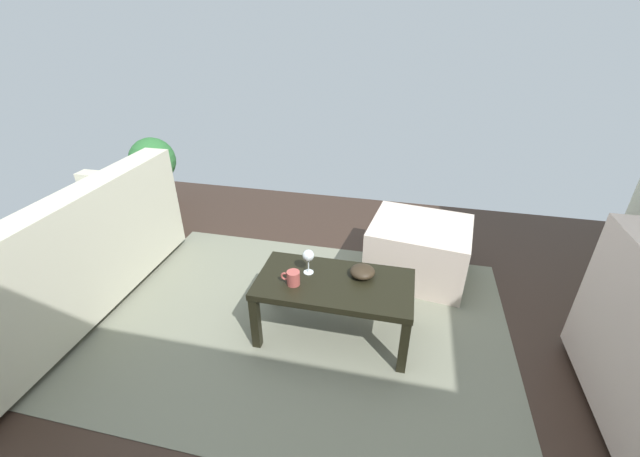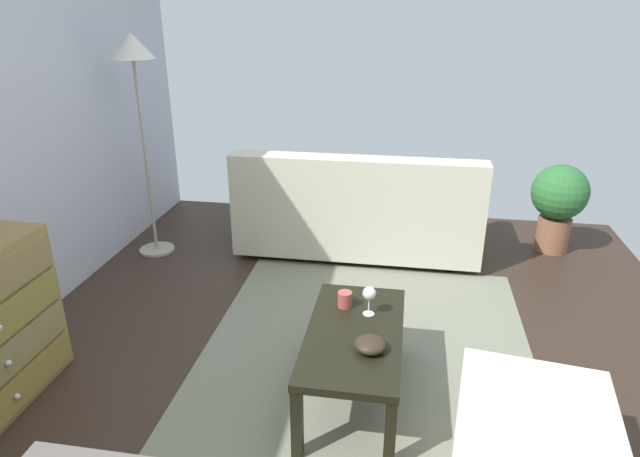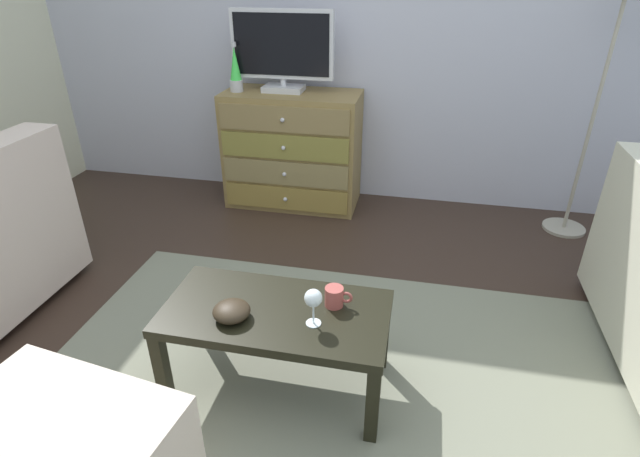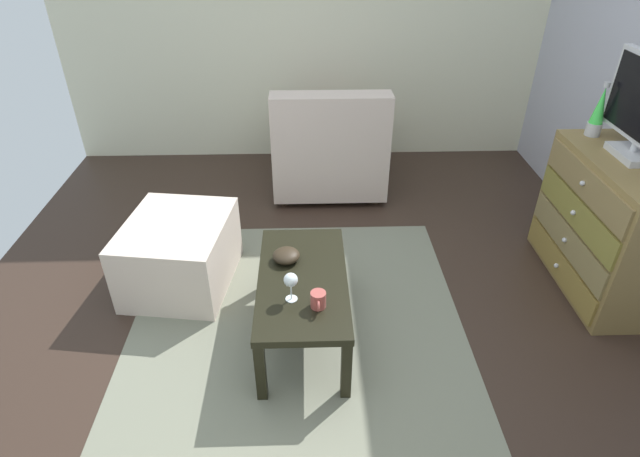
{
  "view_description": "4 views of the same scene",
  "coord_description": "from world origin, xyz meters",
  "px_view_note": "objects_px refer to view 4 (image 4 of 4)",
  "views": [
    {
      "loc": [
        -0.34,
        1.67,
        1.79
      ],
      "look_at": [
        0.03,
        0.04,
        0.86
      ],
      "focal_mm": 22.17,
      "sensor_mm": 36.0,
      "label": 1
    },
    {
      "loc": [
        -2.3,
        -0.37,
        1.9
      ],
      "look_at": [
        0.13,
        0.03,
        0.87
      ],
      "focal_mm": 30.78,
      "sensor_mm": 36.0,
      "label": 2
    },
    {
      "loc": [
        0.49,
        -1.67,
        1.63
      ],
      "look_at": [
        0.15,
        -0.08,
        0.75
      ],
      "focal_mm": 27.52,
      "sensor_mm": 36.0,
      "label": 3
    },
    {
      "loc": [
        2.08,
        -0.13,
        2.07
      ],
      "look_at": [
        -0.02,
        -0.07,
        0.7
      ],
      "focal_mm": 28.58,
      "sensor_mm": 36.0,
      "label": 4
    }
  ],
  "objects_px": {
    "coffee_table": "(303,286)",
    "wine_glass": "(291,281)",
    "lava_lamp": "(599,112)",
    "mug": "(318,300)",
    "ottoman": "(180,253)",
    "bowl_decorative": "(286,256)",
    "armchair": "(329,148)",
    "dresser": "(609,226)"
  },
  "relations": [
    {
      "from": "wine_glass",
      "to": "ottoman",
      "type": "bearing_deg",
      "value": -133.02
    },
    {
      "from": "mug",
      "to": "bowl_decorative",
      "type": "bearing_deg",
      "value": -156.71
    },
    {
      "from": "dresser",
      "to": "mug",
      "type": "bearing_deg",
      "value": -69.89
    },
    {
      "from": "dresser",
      "to": "mug",
      "type": "relative_size",
      "value": 8.49
    },
    {
      "from": "dresser",
      "to": "coffee_table",
      "type": "relative_size",
      "value": 1.06
    },
    {
      "from": "lava_lamp",
      "to": "bowl_decorative",
      "type": "height_order",
      "value": "lava_lamp"
    },
    {
      "from": "lava_lamp",
      "to": "armchair",
      "type": "relative_size",
      "value": 0.37
    },
    {
      "from": "coffee_table",
      "to": "lava_lamp",
      "type": "bearing_deg",
      "value": 114.04
    },
    {
      "from": "coffee_table",
      "to": "armchair",
      "type": "xyz_separation_m",
      "value": [
        -1.71,
        0.22,
        0.02
      ]
    },
    {
      "from": "coffee_table",
      "to": "mug",
      "type": "height_order",
      "value": "mug"
    },
    {
      "from": "coffee_table",
      "to": "ottoman",
      "type": "height_order",
      "value": "ottoman"
    },
    {
      "from": "lava_lamp",
      "to": "bowl_decorative",
      "type": "xyz_separation_m",
      "value": [
        0.65,
        -1.88,
        -0.55
      ]
    },
    {
      "from": "dresser",
      "to": "coffee_table",
      "type": "distance_m",
      "value": 1.88
    },
    {
      "from": "dresser",
      "to": "lava_lamp",
      "type": "distance_m",
      "value": 0.68
    },
    {
      "from": "mug",
      "to": "armchair",
      "type": "bearing_deg",
      "value": 175.9
    },
    {
      "from": "wine_glass",
      "to": "lava_lamp",
      "type": "bearing_deg",
      "value": 117.69
    },
    {
      "from": "dresser",
      "to": "bowl_decorative",
      "type": "bearing_deg",
      "value": -82.19
    },
    {
      "from": "coffee_table",
      "to": "bowl_decorative",
      "type": "xyz_separation_m",
      "value": [
        -0.15,
        -0.09,
        0.09
      ]
    },
    {
      "from": "dresser",
      "to": "ottoman",
      "type": "xyz_separation_m",
      "value": [
        -0.08,
        -2.6,
        -0.2
      ]
    },
    {
      "from": "dresser",
      "to": "coffee_table",
      "type": "bearing_deg",
      "value": -77.26
    },
    {
      "from": "wine_glass",
      "to": "mug",
      "type": "xyz_separation_m",
      "value": [
        0.06,
        0.13,
        -0.07
      ]
    },
    {
      "from": "coffee_table",
      "to": "wine_glass",
      "type": "relative_size",
      "value": 5.84
    },
    {
      "from": "armchair",
      "to": "ottoman",
      "type": "bearing_deg",
      "value": -38.75
    },
    {
      "from": "wine_glass",
      "to": "ottoman",
      "type": "distance_m",
      "value": 1.02
    },
    {
      "from": "armchair",
      "to": "ottoman",
      "type": "xyz_separation_m",
      "value": [
        1.22,
        -0.98,
        -0.15
      ]
    },
    {
      "from": "lava_lamp",
      "to": "mug",
      "type": "xyz_separation_m",
      "value": [
        1.03,
        -1.72,
        -0.54
      ]
    },
    {
      "from": "lava_lamp",
      "to": "bowl_decorative",
      "type": "bearing_deg",
      "value": -70.98
    },
    {
      "from": "bowl_decorative",
      "to": "ottoman",
      "type": "relative_size",
      "value": 0.21
    },
    {
      "from": "mug",
      "to": "armchair",
      "type": "relative_size",
      "value": 0.13
    },
    {
      "from": "mug",
      "to": "ottoman",
      "type": "xyz_separation_m",
      "value": [
        -0.72,
        -0.84,
        -0.23
      ]
    },
    {
      "from": "lava_lamp",
      "to": "coffee_table",
      "type": "bearing_deg",
      "value": -65.96
    },
    {
      "from": "lava_lamp",
      "to": "mug",
      "type": "relative_size",
      "value": 2.89
    },
    {
      "from": "lava_lamp",
      "to": "mug",
      "type": "bearing_deg",
      "value": -59.06
    },
    {
      "from": "lava_lamp",
      "to": "wine_glass",
      "type": "distance_m",
      "value": 2.14
    },
    {
      "from": "wine_glass",
      "to": "bowl_decorative",
      "type": "xyz_separation_m",
      "value": [
        -0.32,
        -0.03,
        -0.08
      ]
    },
    {
      "from": "lava_lamp",
      "to": "armchair",
      "type": "xyz_separation_m",
      "value": [
        -0.91,
        -1.58,
        -0.62
      ]
    },
    {
      "from": "coffee_table",
      "to": "mug",
      "type": "distance_m",
      "value": 0.26
    },
    {
      "from": "bowl_decorative",
      "to": "mug",
      "type": "bearing_deg",
      "value": 23.29
    },
    {
      "from": "bowl_decorative",
      "to": "armchair",
      "type": "relative_size",
      "value": 0.17
    },
    {
      "from": "dresser",
      "to": "lava_lamp",
      "type": "bearing_deg",
      "value": -173.52
    },
    {
      "from": "mug",
      "to": "bowl_decorative",
      "type": "xyz_separation_m",
      "value": [
        -0.38,
        -0.16,
        -0.01
      ]
    },
    {
      "from": "mug",
      "to": "dresser",
      "type": "bearing_deg",
      "value": 110.11
    }
  ]
}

